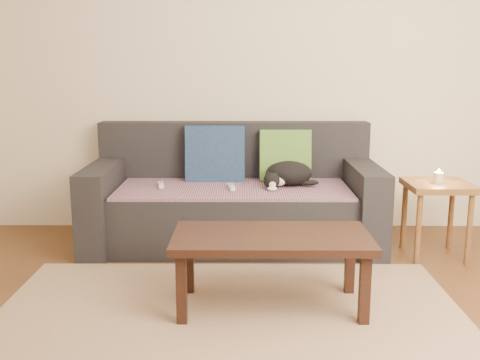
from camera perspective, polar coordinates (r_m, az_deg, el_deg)
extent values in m
plane|color=brown|center=(2.81, -1.20, -16.13)|extent=(4.50, 4.50, 0.00)
cube|color=beige|center=(4.48, -0.60, 11.52)|extent=(4.50, 0.04, 2.60)
cube|color=#232328|center=(4.13, -0.67, -3.79)|extent=(1.70, 0.78, 0.42)
cube|color=#232328|center=(4.43, -0.60, 3.02)|extent=(2.10, 0.18, 0.45)
cube|color=#232328|center=(4.23, -13.66, -2.49)|extent=(0.20, 0.90, 0.60)
cube|color=#232328|center=(4.20, 12.41, -2.53)|extent=(0.20, 0.90, 0.60)
cube|color=#432D54|center=(4.06, -0.69, -0.87)|extent=(1.66, 0.74, 0.02)
cube|color=#102147|center=(4.28, -2.54, 2.50)|extent=(0.45, 0.18, 0.46)
cube|color=#0C4D3C|center=(4.29, 4.61, 2.49)|extent=(0.39, 0.16, 0.40)
ellipsoid|color=black|center=(4.12, 5.00, 0.69)|extent=(0.38, 0.31, 0.18)
sphere|color=black|center=(3.99, 3.24, -0.06)|extent=(0.13, 0.13, 0.12)
sphere|color=white|center=(3.95, 3.31, -0.46)|extent=(0.06, 0.06, 0.05)
ellipsoid|color=black|center=(4.08, 7.08, -0.27)|extent=(0.14, 0.07, 0.04)
cube|color=white|center=(4.10, -8.02, -0.50)|extent=(0.06, 0.15, 0.03)
cube|color=white|center=(3.98, -0.87, -0.75)|extent=(0.06, 0.15, 0.03)
cube|color=brown|center=(4.04, 19.47, -0.54)|extent=(0.42, 0.42, 0.04)
cylinder|color=brown|center=(3.90, 17.67, -4.83)|extent=(0.04, 0.04, 0.48)
cylinder|color=brown|center=(4.01, 22.26, -4.70)|extent=(0.04, 0.04, 0.48)
cylinder|color=brown|center=(4.20, 16.33, -3.55)|extent=(0.04, 0.04, 0.48)
cylinder|color=brown|center=(4.31, 20.62, -3.47)|extent=(0.04, 0.04, 0.48)
cylinder|color=beige|center=(4.03, 19.52, 0.24)|extent=(0.06, 0.06, 0.07)
sphere|color=#FFBF59|center=(4.02, 19.56, 0.87)|extent=(0.02, 0.02, 0.02)
cube|color=#A2836F|center=(2.94, -1.12, -14.67)|extent=(2.50, 1.80, 0.01)
cube|color=black|center=(3.01, 3.22, -5.92)|extent=(1.05, 0.53, 0.04)
cube|color=black|center=(2.91, -5.95, -11.03)|extent=(0.05, 0.05, 0.38)
cube|color=black|center=(2.96, 12.54, -10.87)|extent=(0.05, 0.05, 0.38)
cube|color=black|center=(3.28, -5.20, -8.35)|extent=(0.05, 0.05, 0.38)
cube|color=black|center=(3.32, 11.10, -8.26)|extent=(0.05, 0.05, 0.38)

